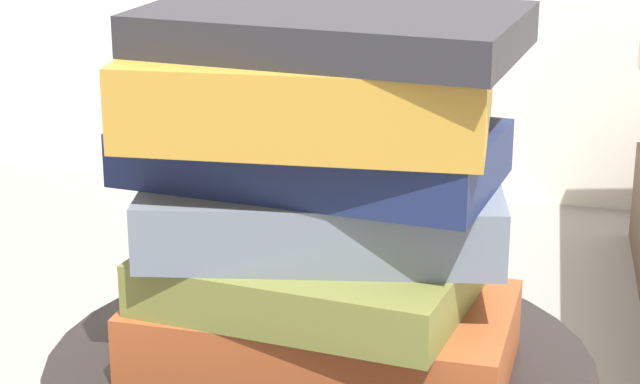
{
  "coord_description": "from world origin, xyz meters",
  "views": [
    {
      "loc": [
        0.2,
        -0.85,
        0.95
      ],
      "look_at": [
        0.0,
        0.0,
        0.66
      ],
      "focal_mm": 66.5,
      "sensor_mm": 36.0,
      "label": 1
    }
  ],
  "objects_px": {
    "book_olive": "(310,274)",
    "book_slate": "(327,211)",
    "book_ochre": "(314,87)",
    "book_navy": "(313,152)",
    "book_charcoal": "(333,29)",
    "book_rust": "(323,333)"
  },
  "relations": [
    {
      "from": "book_rust",
      "to": "book_ochre",
      "type": "bearing_deg",
      "value": 125.52
    },
    {
      "from": "book_olive",
      "to": "book_navy",
      "type": "height_order",
      "value": "book_navy"
    },
    {
      "from": "book_olive",
      "to": "book_ochre",
      "type": "height_order",
      "value": "book_ochre"
    },
    {
      "from": "book_olive",
      "to": "book_ochre",
      "type": "bearing_deg",
      "value": 102.41
    },
    {
      "from": "book_rust",
      "to": "book_navy",
      "type": "distance_m",
      "value": 0.15
    },
    {
      "from": "book_olive",
      "to": "book_navy",
      "type": "relative_size",
      "value": 0.86
    },
    {
      "from": "book_rust",
      "to": "book_slate",
      "type": "bearing_deg",
      "value": 95.96
    },
    {
      "from": "book_rust",
      "to": "book_charcoal",
      "type": "bearing_deg",
      "value": 67.69
    },
    {
      "from": "book_navy",
      "to": "book_olive",
      "type": "bearing_deg",
      "value": -74.72
    },
    {
      "from": "book_rust",
      "to": "book_ochre",
      "type": "distance_m",
      "value": 0.2
    },
    {
      "from": "book_navy",
      "to": "book_charcoal",
      "type": "height_order",
      "value": "book_charcoal"
    },
    {
      "from": "book_navy",
      "to": "book_slate",
      "type": "bearing_deg",
      "value": 5.37
    },
    {
      "from": "book_ochre",
      "to": "book_olive",
      "type": "bearing_deg",
      "value": -89.72
    },
    {
      "from": "book_olive",
      "to": "book_slate",
      "type": "distance_m",
      "value": 0.05
    },
    {
      "from": "book_rust",
      "to": "book_navy",
      "type": "relative_size",
      "value": 1.04
    },
    {
      "from": "book_slate",
      "to": "book_navy",
      "type": "height_order",
      "value": "book_navy"
    },
    {
      "from": "book_slate",
      "to": "book_charcoal",
      "type": "distance_m",
      "value": 0.15
    },
    {
      "from": "book_slate",
      "to": "book_rust",
      "type": "bearing_deg",
      "value": -96.33
    },
    {
      "from": "book_charcoal",
      "to": "book_navy",
      "type": "bearing_deg",
      "value": 158.52
    },
    {
      "from": "book_navy",
      "to": "book_ochre",
      "type": "xyz_separation_m",
      "value": [
        0.0,
        -0.0,
        0.05
      ]
    },
    {
      "from": "book_slate",
      "to": "book_navy",
      "type": "relative_size",
      "value": 0.97
    },
    {
      "from": "book_olive",
      "to": "book_rust",
      "type": "bearing_deg",
      "value": 14.61
    }
  ]
}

